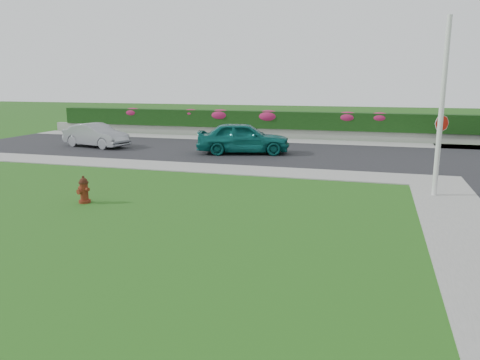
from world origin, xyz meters
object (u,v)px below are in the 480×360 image
(fire_hydrant, at_px, (84,190))
(utility_pole, at_px, (442,109))
(sedan_silver, at_px, (96,135))
(stop_sign, at_px, (441,131))
(sedan_teal, at_px, (243,138))

(fire_hydrant, distance_m, utility_pole, 11.30)
(fire_hydrant, xyz_separation_m, sedan_silver, (-6.45, 10.62, 0.29))
(stop_sign, bearing_deg, fire_hydrant, -157.22)
(utility_pole, xyz_separation_m, stop_sign, (0.49, 3.58, -1.04))
(sedan_silver, bearing_deg, utility_pole, -98.70)
(sedan_teal, relative_size, sedan_silver, 1.19)
(fire_hydrant, distance_m, sedan_silver, 12.43)
(utility_pole, relative_size, stop_sign, 2.35)
(sedan_teal, distance_m, stop_sign, 9.41)
(fire_hydrant, relative_size, stop_sign, 0.35)
(fire_hydrant, bearing_deg, utility_pole, 38.70)
(sedan_silver, height_order, utility_pole, utility_pole)
(sedan_teal, relative_size, utility_pole, 0.83)
(fire_hydrant, xyz_separation_m, stop_sign, (10.84, 7.43, 1.35))
(utility_pole, height_order, stop_sign, utility_pole)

